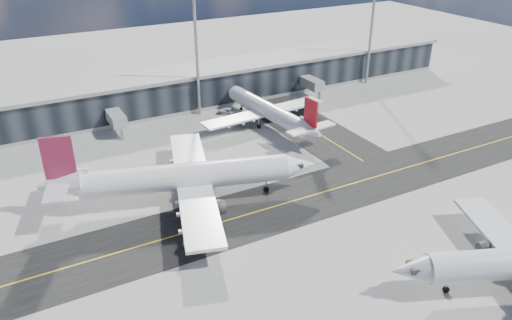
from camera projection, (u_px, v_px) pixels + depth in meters
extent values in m
plane|color=gray|center=(315.00, 210.00, 80.16)|extent=(300.00, 300.00, 0.00)
cube|color=black|center=(302.00, 199.00, 83.29)|extent=(180.00, 14.00, 0.02)
cube|color=black|center=(294.00, 118.00, 115.27)|extent=(14.00, 50.00, 0.02)
cube|color=yellow|center=(302.00, 198.00, 83.28)|extent=(180.00, 0.25, 0.01)
cube|color=yellow|center=(294.00, 118.00, 115.26)|extent=(0.25, 50.00, 0.01)
cube|color=black|center=(188.00, 89.00, 121.54)|extent=(150.00, 12.00, 8.00)
cube|color=gray|center=(187.00, 71.00, 119.56)|extent=(152.00, 13.00, 0.80)
cube|color=gray|center=(189.00, 103.00, 123.17)|extent=(150.00, 12.20, 0.80)
cube|color=gray|center=(115.00, 116.00, 107.00)|extent=(3.00, 10.00, 2.40)
cylinder|color=gray|center=(122.00, 134.00, 104.11)|extent=(0.60, 0.60, 2.40)
cube|color=gray|center=(309.00, 82.00, 128.21)|extent=(3.00, 10.00, 2.40)
cylinder|color=gray|center=(319.00, 96.00, 125.32)|extent=(0.60, 0.60, 2.40)
cylinder|color=gray|center=(197.00, 55.00, 111.54)|extent=(0.70, 0.70, 28.00)
cylinder|color=gray|center=(371.00, 32.00, 132.75)|extent=(0.70, 0.70, 28.00)
cylinder|color=white|center=(186.00, 176.00, 80.93)|extent=(33.21, 13.82, 4.45)
cone|color=white|center=(298.00, 166.00, 84.35)|extent=(6.60, 5.85, 4.45)
cone|color=white|center=(60.00, 185.00, 77.11)|extent=(7.66, 6.17, 4.45)
cube|color=white|center=(193.00, 182.00, 81.63)|extent=(16.16, 37.79, 0.56)
cylinder|color=#2D2D30|center=(197.00, 169.00, 88.21)|extent=(5.20, 3.79, 2.56)
cylinder|color=#2D2D30|center=(205.00, 209.00, 76.56)|extent=(5.20, 3.79, 2.56)
cube|color=silver|center=(196.00, 165.00, 87.81)|extent=(2.26, 1.06, 0.89)
cube|color=silver|center=(205.00, 204.00, 76.16)|extent=(2.26, 1.06, 0.89)
cube|color=#741F48|center=(58.00, 158.00, 75.11)|extent=(4.61, 1.82, 6.89)
cube|color=white|center=(59.00, 181.00, 76.81)|extent=(6.81, 13.67, 0.39)
cube|color=#2D2D30|center=(295.00, 164.00, 84.05)|extent=(2.83, 2.98, 0.78)
cylinder|color=gray|center=(266.00, 185.00, 84.75)|extent=(0.33, 0.33, 2.22)
cylinder|color=black|center=(266.00, 189.00, 85.12)|extent=(1.07, 0.66, 1.00)
cylinder|color=black|center=(180.00, 188.00, 85.37)|extent=(1.33, 0.88, 1.22)
cylinder|color=black|center=(182.00, 208.00, 79.55)|extent=(1.33, 0.88, 1.22)
cylinder|color=white|center=(267.00, 110.00, 110.28)|extent=(5.89, 26.88, 3.56)
cone|color=white|center=(232.00, 91.00, 121.54)|extent=(3.93, 4.74, 3.56)
cone|color=white|center=(311.00, 131.00, 98.45)|extent=(4.01, 5.63, 3.56)
cube|color=white|center=(264.00, 112.00, 111.35)|extent=(30.51, 7.08, 0.44)
cylinder|color=#2D2D30|center=(242.00, 120.00, 109.83)|extent=(2.37, 3.90, 2.05)
cylinder|color=#2D2D30|center=(281.00, 110.00, 115.07)|extent=(2.37, 3.90, 2.05)
cube|color=silver|center=(242.00, 117.00, 109.51)|extent=(0.51, 1.80, 0.71)
cube|color=silver|center=(281.00, 107.00, 114.75)|extent=(0.51, 1.80, 0.71)
cube|color=#AF0C1A|center=(311.00, 112.00, 97.10)|extent=(0.73, 3.76, 5.51)
cube|color=white|center=(311.00, 128.00, 98.21)|extent=(10.85, 3.42, 0.31)
cube|color=#2D2D30|center=(232.00, 90.00, 121.05)|extent=(2.10, 1.94, 0.62)
cylinder|color=gray|center=(241.00, 106.00, 119.35)|extent=(0.23, 0.23, 1.78)
cylinder|color=black|center=(241.00, 109.00, 119.66)|extent=(0.38, 0.82, 0.80)
cylinder|color=black|center=(259.00, 126.00, 109.69)|extent=(0.53, 1.01, 0.98)
cylinder|color=black|center=(279.00, 121.00, 112.31)|extent=(0.53, 1.01, 0.98)
cone|color=silver|center=(412.00, 270.00, 60.79)|extent=(6.04, 5.52, 3.92)
cylinder|color=#2D2D30|center=(498.00, 247.00, 68.22)|extent=(4.67, 3.68, 2.26)
cube|color=silver|center=(499.00, 243.00, 67.86)|extent=(1.96, 1.12, 0.78)
cube|color=#2D2D30|center=(416.00, 267.00, 60.65)|extent=(2.64, 2.75, 0.69)
cylinder|color=gray|center=(447.00, 285.00, 62.45)|extent=(0.31, 0.31, 1.96)
cylinder|color=black|center=(446.00, 289.00, 62.78)|extent=(0.95, 0.66, 0.88)
cube|color=yellow|center=(193.00, 241.00, 71.38)|extent=(3.15, 2.35, 0.67)
cube|color=yellow|center=(197.00, 235.00, 71.70)|extent=(1.45, 1.55, 0.86)
cube|color=black|center=(197.00, 233.00, 71.55)|extent=(1.34, 1.47, 0.24)
cylinder|color=black|center=(195.00, 239.00, 72.56)|extent=(0.71, 0.48, 0.67)
cylinder|color=black|center=(201.00, 242.00, 71.87)|extent=(0.71, 0.48, 0.67)
cylinder|color=black|center=(186.00, 245.00, 71.23)|extent=(0.71, 0.48, 0.67)
cylinder|color=black|center=(192.00, 248.00, 70.54)|extent=(0.71, 0.48, 0.67)
imported|color=white|center=(230.00, 112.00, 116.95)|extent=(5.22, 5.77, 1.49)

